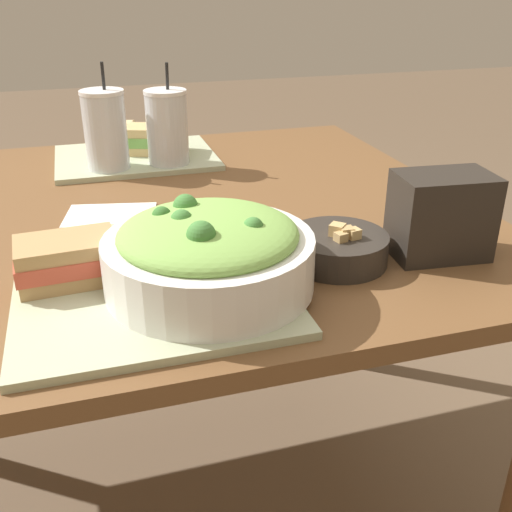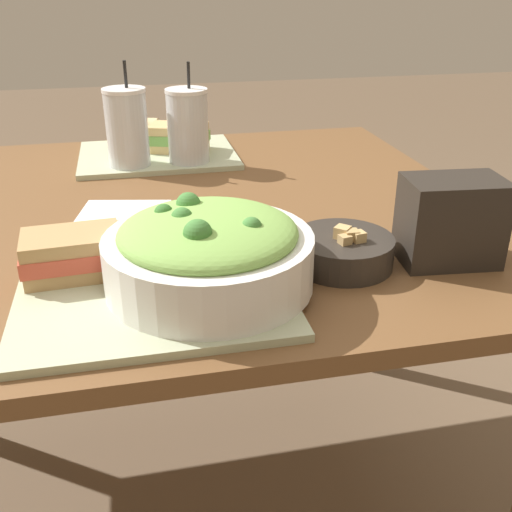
# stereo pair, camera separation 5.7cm
# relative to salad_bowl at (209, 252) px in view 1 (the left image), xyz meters

# --- Properties ---
(ground_plane) EXTENTS (12.00, 12.00, 0.00)m
(ground_plane) POSITION_rel_salad_bowl_xyz_m (-0.14, 0.35, -0.83)
(ground_plane) COLOR brown
(dining_table) EXTENTS (1.44, 1.08, 0.77)m
(dining_table) POSITION_rel_salad_bowl_xyz_m (-0.14, 0.35, -0.15)
(dining_table) COLOR brown
(dining_table) RESTS_ON ground_plane
(tray_near) EXTENTS (0.37, 0.29, 0.01)m
(tray_near) POSITION_rel_salad_bowl_xyz_m (-0.08, -0.01, -0.06)
(tray_near) COLOR #B2BC99
(tray_near) RESTS_ON dining_table
(tray_far) EXTENTS (0.37, 0.29, 0.01)m
(tray_far) POSITION_rel_salad_bowl_xyz_m (-0.03, 0.70, -0.06)
(tray_far) COLOR #B2BC99
(tray_far) RESTS_ON dining_table
(salad_bowl) EXTENTS (0.29, 0.29, 0.12)m
(salad_bowl) POSITION_rel_salad_bowl_xyz_m (0.00, 0.00, 0.00)
(salad_bowl) COLOR white
(salad_bowl) RESTS_ON tray_near
(soup_bowl) EXTENTS (0.16, 0.16, 0.06)m
(soup_bowl) POSITION_rel_salad_bowl_xyz_m (0.21, 0.04, -0.04)
(soup_bowl) COLOR #2D2823
(soup_bowl) RESTS_ON dining_table
(sandwich_near) EXTENTS (0.15, 0.10, 0.06)m
(sandwich_near) POSITION_rel_salad_bowl_xyz_m (-0.19, 0.08, -0.02)
(sandwich_near) COLOR tan
(sandwich_near) RESTS_ON tray_near
(baguette_near) EXTENTS (0.13, 0.09, 0.06)m
(baguette_near) POSITION_rel_salad_bowl_xyz_m (-0.08, 0.10, -0.02)
(baguette_near) COLOR #DBBC84
(baguette_near) RESTS_ON tray_near
(sandwich_far) EXTENTS (0.16, 0.13, 0.06)m
(sandwich_far) POSITION_rel_salad_bowl_xyz_m (0.03, 0.71, -0.02)
(sandwich_far) COLOR tan
(sandwich_far) RESTS_ON tray_far
(baguette_far) EXTENTS (0.12, 0.09, 0.06)m
(baguette_far) POSITION_rel_salad_bowl_xyz_m (-0.07, 0.81, -0.02)
(baguette_far) COLOR #DBBC84
(baguette_far) RESTS_ON tray_far
(drink_cup_dark) EXTENTS (0.09, 0.09, 0.23)m
(drink_cup_dark) POSITION_rel_salad_bowl_xyz_m (-0.09, 0.61, 0.03)
(drink_cup_dark) COLOR silver
(drink_cup_dark) RESTS_ON tray_far
(drink_cup_red) EXTENTS (0.09, 0.09, 0.22)m
(drink_cup_red) POSITION_rel_salad_bowl_xyz_m (0.04, 0.61, 0.02)
(drink_cup_red) COLOR silver
(drink_cup_red) RESTS_ON tray_far
(chip_bag) EXTENTS (0.16, 0.11, 0.13)m
(chip_bag) POSITION_rel_salad_bowl_xyz_m (0.38, 0.02, 0.00)
(chip_bag) COLOR #28231E
(chip_bag) RESTS_ON dining_table
(napkin_folded) EXTENTS (0.18, 0.15, 0.00)m
(napkin_folded) POSITION_rel_salad_bowl_xyz_m (-0.11, 0.35, -0.06)
(napkin_folded) COLOR white
(napkin_folded) RESTS_ON dining_table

